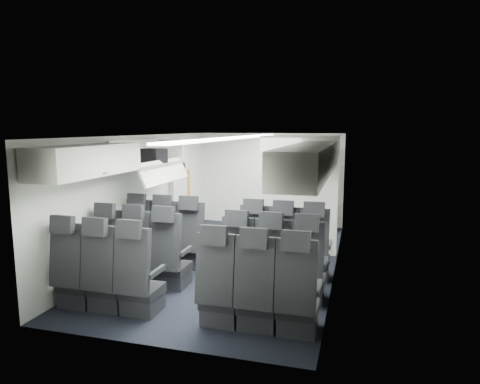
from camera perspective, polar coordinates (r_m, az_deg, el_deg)
The scene contains 14 objects.
cabin_shell at distance 7.19m, azimuth -0.86°, elevation -0.66°, with size 3.41×6.01×2.16m.
seat_row_front at distance 6.85m, azimuth -2.12°, elevation -7.32°, with size 3.33×0.56×1.24m.
seat_row_mid at distance 6.04m, azimuth -4.76°, elevation -9.56°, with size 3.33×0.56×1.24m.
seat_row_rear at distance 5.26m, azimuth -8.26°, elevation -12.45°, with size 3.33×0.56×1.24m.
overhead_bin_left_rear at distance 5.91m, azimuth -19.77°, elevation 3.99°, with size 0.53×1.80×0.40m.
overhead_bin_left_front_open at distance 7.43m, azimuth -12.18°, elevation 4.20°, with size 0.64×1.70×0.72m.
overhead_bin_right_rear at distance 4.87m, azimuth 8.30°, elevation 3.52°, with size 0.53×1.80×0.40m.
overhead_bin_right_front at distance 6.60m, azimuth 10.27°, elevation 4.79°, with size 0.53×1.70×0.40m.
bulkhead_partition at distance 7.77m, azimuth 7.78°, elevation -0.41°, with size 1.40×0.15×2.13m.
galley_unit at distance 9.68m, azimuth 9.16°, elevation 0.59°, with size 0.85×0.52×1.90m.
boarding_door at distance 9.22m, azimuth -7.90°, elevation 0.25°, with size 0.12×1.27×1.86m.
flight_attendant at distance 8.52m, azimuth 4.61°, elevation -0.66°, with size 0.67×0.44×1.83m, color black.
carry_on_bag at distance 7.49m, azimuth -11.55°, elevation 4.71°, with size 0.42×0.30×0.25m, color black.
papers at distance 8.42m, azimuth 5.82°, elevation 0.36°, with size 0.21×0.02×0.15m, color white.
Camera 1 is at (2.02, -6.81, 2.29)m, focal length 32.00 mm.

